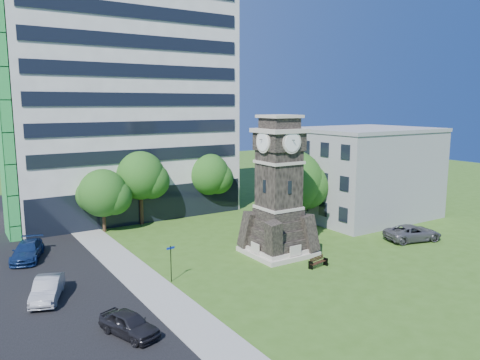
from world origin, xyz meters
TOP-DOWN VIEW (x-y plane):
  - ground at (0.00, 0.00)m, footprint 160.00×160.00m
  - sidewalk at (-9.50, 5.00)m, footprint 3.00×70.00m
  - street at (-18.00, 5.00)m, footprint 14.00×80.00m
  - clock_tower at (3.00, 2.00)m, footprint 5.40×5.40m
  - office_tall at (-3.20, 25.84)m, footprint 26.20×15.11m
  - office_low at (19.97, 8.00)m, footprint 15.20×12.20m
  - car_street_south at (-13.23, -5.29)m, footprint 2.91×4.39m
  - car_street_mid at (-16.21, 2.51)m, footprint 3.14×4.87m
  - car_street_north at (-16.00, 12.21)m, footprint 3.75×5.66m
  - car_east_lot at (16.40, -1.96)m, footprint 6.06×3.94m
  - park_bench at (3.55, -2.62)m, footprint 1.71×0.46m
  - street_sign at (-7.77, 0.98)m, footprint 0.66×0.07m
  - tree_nw at (-7.79, 17.40)m, footprint 5.42×4.93m
  - tree_nc at (-3.39, 18.24)m, footprint 5.81×5.28m
  - tree_ne at (5.38, 18.89)m, footprint 5.56×5.05m
  - tree_east at (9.97, 8.59)m, footprint 7.31×6.65m

SIDE VIEW (x-z plane):
  - ground at x=0.00m, z-range 0.00..0.00m
  - street at x=-18.00m, z-range 0.00..0.02m
  - sidewalk at x=-9.50m, z-range 0.00..0.06m
  - park_bench at x=3.55m, z-range 0.03..0.91m
  - car_street_south at x=-13.23m, z-range 0.00..1.39m
  - car_street_mid at x=-16.21m, z-range 0.00..1.52m
  - car_street_north at x=-16.00m, z-range 0.00..1.52m
  - car_east_lot at x=16.40m, z-range 0.00..1.55m
  - street_sign at x=-7.77m, z-range 0.35..3.11m
  - tree_nw at x=-7.79m, z-range 0.66..7.23m
  - tree_ne at x=5.38m, z-range 0.95..8.28m
  - tree_east at x=9.97m, z-range 0.62..8.91m
  - office_low at x=19.97m, z-range 0.01..10.41m
  - tree_nc at x=-3.39m, z-range 1.18..9.28m
  - clock_tower at x=3.00m, z-range -0.83..11.39m
  - office_tall at x=-3.20m, z-range -0.08..28.52m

